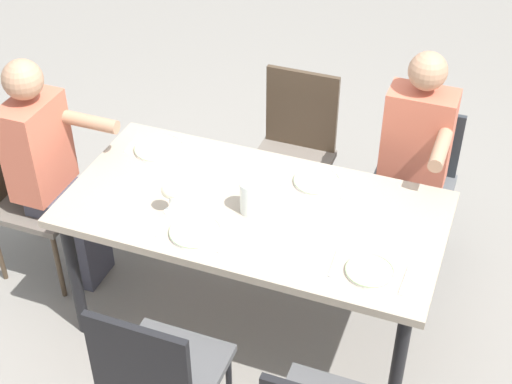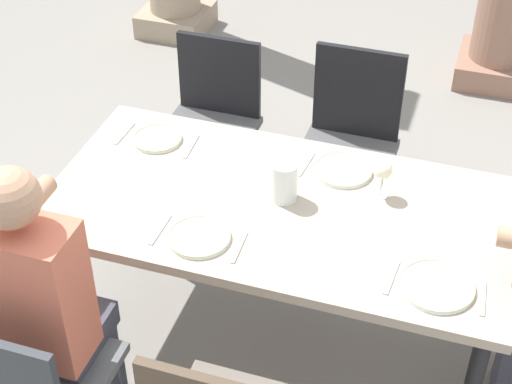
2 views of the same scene
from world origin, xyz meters
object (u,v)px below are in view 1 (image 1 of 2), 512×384
at_px(chair_mid_north, 157,375).
at_px(plate_0, 370,271).
at_px(plate_1, 317,181).
at_px(chair_west_south, 414,176).
at_px(diner_woman_green, 412,166).
at_px(plate_2, 195,232).
at_px(dining_table, 254,219).
at_px(chair_mid_south, 294,145).
at_px(water_pitcher, 250,198).
at_px(plate_3, 159,148).
at_px(chair_head_east, 25,188).
at_px(wine_glass_2, 169,191).
at_px(diner_man_white, 52,169).

bearing_deg(chair_mid_north, plate_0, -137.94).
bearing_deg(plate_1, chair_west_south, -123.68).
height_order(diner_woman_green, plate_2, diner_woman_green).
relative_size(dining_table, chair_west_south, 2.06).
bearing_deg(chair_mid_south, water_pitcher, 95.05).
xyz_separation_m(chair_mid_north, water_pitcher, (-0.08, -0.83, 0.31)).
bearing_deg(chair_mid_south, chair_mid_north, 90.00).
relative_size(chair_west_south, plate_2, 3.66).
relative_size(chair_mid_north, plate_3, 3.67).
relative_size(plate_0, plate_3, 0.81).
bearing_deg(chair_head_east, chair_west_south, -155.76).
bearing_deg(chair_west_south, diner_woman_green, 90.94).
bearing_deg(wine_glass_2, plate_3, -57.33).
bearing_deg(plate_0, diner_man_white, -8.23).
distance_m(diner_woman_green, plate_0, 0.92).
bearing_deg(plate_3, chair_west_south, -153.95).
bearing_deg(chair_mid_north, dining_table, -95.49).
xyz_separation_m(plate_1, wine_glass_2, (0.56, 0.45, 0.11)).
xyz_separation_m(chair_head_east, wine_glass_2, (-0.96, 0.17, 0.36)).
bearing_deg(chair_head_east, diner_woman_green, -160.50).
distance_m(dining_table, chair_mid_south, 0.89).
height_order(chair_mid_north, plate_3, chair_mid_north).
xyz_separation_m(chair_west_south, wine_glass_2, (0.95, 1.03, 0.38)).
bearing_deg(diner_man_white, diner_woman_green, -158.49).
height_order(chair_head_east, diner_woman_green, diner_woman_green).
relative_size(chair_west_south, plate_3, 3.39).
xyz_separation_m(chair_mid_south, plate_1, (-0.30, 0.59, 0.24)).
distance_m(chair_west_south, diner_man_white, 1.92).
bearing_deg(diner_woman_green, chair_head_east, 19.50).
distance_m(dining_table, plate_0, 0.66).
height_order(chair_west_south, plate_0, chair_west_south).
bearing_deg(wine_glass_2, water_pitcher, -158.49).
height_order(diner_woman_green, wine_glass_2, diner_woman_green).
bearing_deg(diner_woman_green, plate_3, 18.72).
xyz_separation_m(chair_west_south, diner_man_white, (1.70, 0.85, 0.19)).
distance_m(dining_table, wine_glass_2, 0.42).
height_order(chair_mid_north, water_pitcher, same).
bearing_deg(chair_west_south, plate_0, 89.96).
bearing_deg(chair_head_east, water_pitcher, 178.35).
height_order(chair_head_east, water_pitcher, water_pitcher).
relative_size(diner_man_white, wine_glass_2, 8.21).
height_order(plate_0, wine_glass_2, wine_glass_2).
bearing_deg(wine_glass_2, diner_man_white, -12.87).
bearing_deg(plate_0, plate_3, -22.39).
height_order(chair_mid_south, plate_0, chair_mid_south).
bearing_deg(plate_2, diner_man_white, -16.47).
relative_size(dining_table, chair_mid_north, 1.90).
bearing_deg(chair_mid_south, dining_table, 95.48).
distance_m(plate_0, wine_glass_2, 0.95).
bearing_deg(plate_2, plate_1, -125.71).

